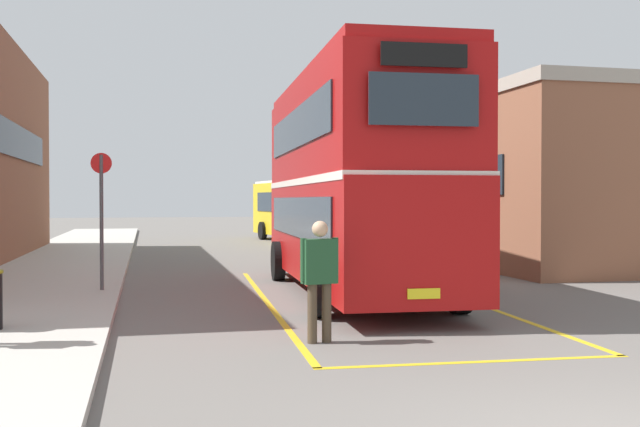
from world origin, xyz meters
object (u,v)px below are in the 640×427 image
at_px(pedestrian_boarding, 320,272).
at_px(single_deck_bus, 304,208).
at_px(bus_stop_sign, 101,208).
at_px(double_decker_bus, 353,179).

bearing_deg(pedestrian_boarding, single_deck_bus, 78.48).
relative_size(single_deck_bus, pedestrian_boarding, 5.70).
height_order(pedestrian_boarding, bus_stop_sign, bus_stop_sign).
xyz_separation_m(double_decker_bus, bus_stop_sign, (-5.34, 0.90, -0.63)).
xyz_separation_m(single_deck_bus, pedestrian_boarding, (-4.99, -24.49, -0.61)).
distance_m(double_decker_bus, bus_stop_sign, 5.45).
height_order(double_decker_bus, bus_stop_sign, double_decker_bus).
bearing_deg(single_deck_bus, bus_stop_sign, -114.39).
relative_size(double_decker_bus, single_deck_bus, 0.99).
relative_size(pedestrian_boarding, bus_stop_sign, 0.60).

